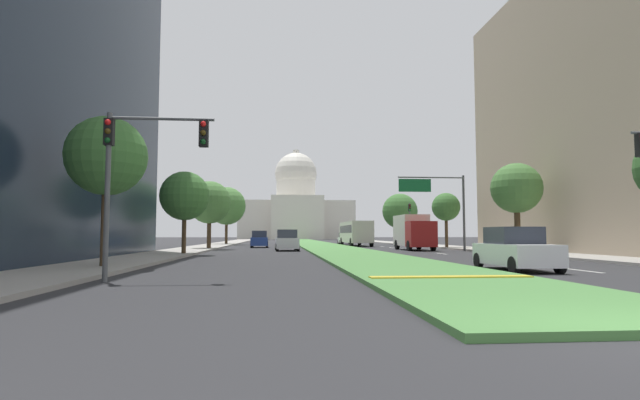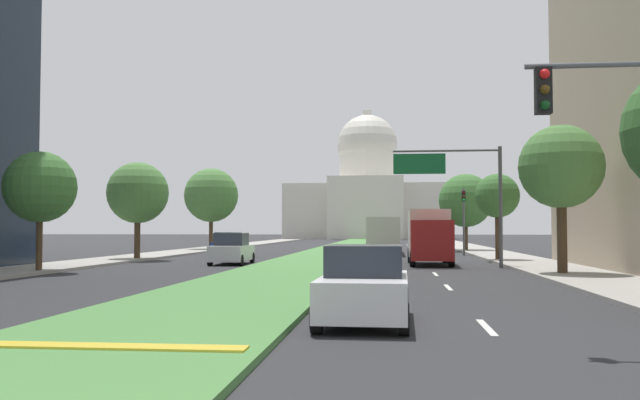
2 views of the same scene
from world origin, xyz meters
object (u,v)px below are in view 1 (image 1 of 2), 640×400
sedan_far_horizon (345,239)px  city_bus (355,231)px  street_tree_right_mid (516,189)px  street_tree_left_far (209,203)px  overhead_guide_sign (439,197)px  traffic_light_far_right (410,218)px  box_truck_delivery (413,232)px  traffic_light_near_left (136,158)px  sedan_distant (260,240)px  street_tree_left_distant (227,206)px  street_tree_left_mid (185,196)px  street_tree_left_near (107,156)px  sedan_lead_stopped (515,250)px  street_tree_right_far (446,207)px  capitol_building (296,209)px  sedan_midblock (287,241)px  street_tree_right_distant (400,211)px

sedan_far_horizon → city_bus: 10.80m
street_tree_right_mid → street_tree_left_far: 26.86m
overhead_guide_sign → street_tree_left_far: overhead_guide_sign is taller
traffic_light_far_right → city_bus: bearing=160.8°
box_truck_delivery → traffic_light_near_left: bearing=-120.7°
sedan_distant → sedan_far_horizon: 20.41m
street_tree_left_distant → street_tree_left_mid: bearing=-89.0°
traffic_light_near_left → street_tree_left_near: (-2.76, 5.43, 0.88)m
sedan_lead_stopped → sedan_far_horizon: bearing=89.8°
street_tree_left_far → street_tree_right_far: bearing=2.5°
street_tree_right_mid → street_tree_right_far: street_tree_right_mid is taller
capitol_building → box_truck_delivery: 100.63m
sedan_far_horizon → city_bus: size_ratio=0.41×
traffic_light_near_left → sedan_midblock: bearing=79.3°
street_tree_left_far → sedan_distant: bearing=56.4°
street_tree_left_distant → traffic_light_near_left: bearing=-87.1°
street_tree_left_mid → street_tree_right_distant: street_tree_right_distant is taller
street_tree_left_near → street_tree_right_distant: street_tree_right_distant is taller
street_tree_left_near → box_truck_delivery: 30.00m
sedan_distant → city_bus: city_bus is taller
street_tree_left_distant → sedan_midblock: bearing=-72.1°
capitol_building → traffic_light_far_right: 87.34m
capitol_building → box_truck_delivery: bearing=-86.0°
traffic_light_near_left → box_truck_delivery: 32.73m
street_tree_left_mid → sedan_distant: (4.41, 19.25, -3.21)m
traffic_light_far_right → city_bus: traffic_light_far_right is taller
street_tree_right_mid → street_tree_right_far: size_ratio=1.20×
overhead_guide_sign → street_tree_right_far: (3.10, 7.01, -0.51)m
street_tree_right_mid → box_truck_delivery: size_ratio=1.05×
city_bus → street_tree_right_far: bearing=-58.0°
capitol_building → street_tree_left_mid: size_ratio=5.70×
sedan_distant → street_tree_right_far: bearing=-16.8°
capitol_building → traffic_light_near_left: capitol_building is taller
traffic_light_far_right → sedan_distant: (-17.69, -3.86, -2.47)m
sedan_lead_stopped → street_tree_right_far: bearing=75.7°
traffic_light_near_left → sedan_distant: size_ratio=1.18×
overhead_guide_sign → sedan_distant: (-15.69, 12.70, -3.82)m
sedan_midblock → sedan_distant: bearing=104.7°
street_tree_left_distant → sedan_distant: bearing=-69.6°
street_tree_left_far → city_bus: street_tree_left_far is taller
traffic_light_near_left → street_tree_left_near: size_ratio=0.82×
traffic_light_near_left → street_tree_left_mid: street_tree_left_mid is taller
street_tree_left_distant → sedan_lead_stopped: bearing=-71.0°
capitol_building → overhead_guide_sign: 103.51m
street_tree_left_distant → sedan_distant: (4.96, -13.36, -4.40)m
street_tree_right_mid → traffic_light_far_right: bearing=94.8°
street_tree_right_far → street_tree_left_distant: bearing=141.3°
city_bus → box_truck_delivery: bearing=-79.9°
traffic_light_far_right → sedan_midblock: 20.87m
street_tree_left_near → street_tree_right_far: street_tree_left_near is taller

